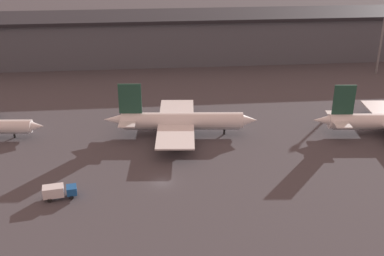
% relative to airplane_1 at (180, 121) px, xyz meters
% --- Properties ---
extents(ground, '(600.00, 600.00, 0.00)m').
position_rel_airplane_1_xyz_m(ground, '(-5.33, -22.77, -3.54)').
color(ground, '#423F44').
extents(terminal_building, '(254.55, 24.11, 16.64)m').
position_rel_airplane_1_xyz_m(terminal_building, '(-5.33, 66.89, 4.83)').
color(terminal_building, '#4C515B').
rests_on(terminal_building, ground).
extents(airplane_1, '(37.70, 30.35, 13.19)m').
position_rel_airplane_1_xyz_m(airplane_1, '(0.00, 0.00, 0.00)').
color(airplane_1, white).
rests_on(airplane_1, ground).
extents(service_vehicle_3, '(6.58, 3.30, 2.74)m').
position_rel_airplane_1_xyz_m(service_vehicle_3, '(-25.31, -26.85, -1.96)').
color(service_vehicle_3, '#195199').
rests_on(service_vehicle_3, ground).
extents(lamp_post_1, '(1.80, 1.80, 25.58)m').
position_rel_airplane_1_xyz_m(lamp_post_1, '(70.07, 42.89, 12.68)').
color(lamp_post_1, slate).
rests_on(lamp_post_1, ground).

